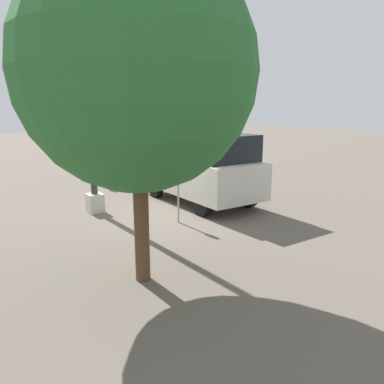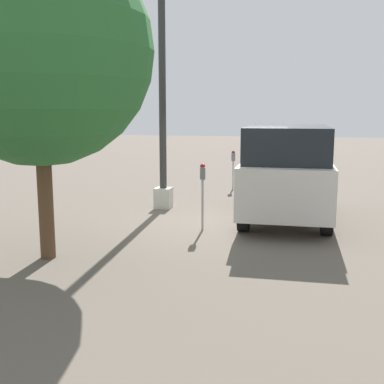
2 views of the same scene
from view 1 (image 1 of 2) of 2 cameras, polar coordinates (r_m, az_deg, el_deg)
ground_plane at (r=10.98m, az=-1.87°, el=-3.24°), size 80.00×80.00×0.00m
parking_meter_near at (r=9.86m, az=-2.12°, el=1.42°), size 0.22×0.15×1.48m
parking_meter_far at (r=15.01m, az=-14.06°, el=4.50°), size 0.22×0.15×1.30m
lamp_post at (r=11.07m, az=-15.14°, el=8.63°), size 0.44×0.44×6.26m
parked_van at (r=12.01m, az=1.29°, el=4.08°), size 4.43×2.01×2.25m
street_tree at (r=6.34m, az=-8.42°, el=17.61°), size 3.89×3.89×5.54m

